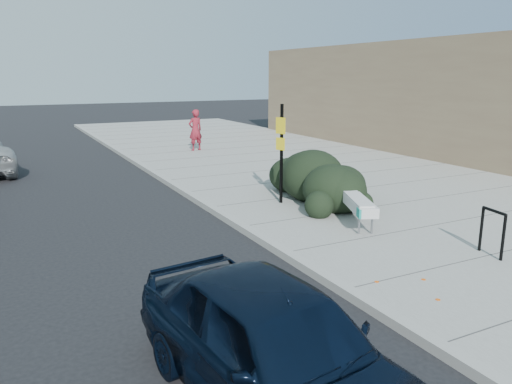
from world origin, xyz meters
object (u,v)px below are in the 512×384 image
(sedan_navy, at_px, (276,346))
(pedestrian, at_px, (195,130))
(bench, at_px, (356,202))
(bike_rack, at_px, (493,228))
(sign_post, at_px, (281,148))

(sedan_navy, relative_size, pedestrian, 2.27)
(bench, distance_m, pedestrian, 13.08)
(bench, height_order, sedan_navy, sedan_navy)
(bench, bearing_deg, sedan_navy, -111.94)
(bike_rack, xyz_separation_m, sign_post, (-1.62, 5.54, 0.98))
(bench, bearing_deg, sign_post, 127.43)
(sedan_navy, bearing_deg, bench, 37.68)
(bike_rack, xyz_separation_m, sedan_navy, (-5.99, -1.92, 0.03))
(sign_post, bearing_deg, pedestrian, 61.01)
(bench, xyz_separation_m, pedestrian, (0.78, 13.05, 0.44))
(bench, relative_size, sign_post, 0.80)
(bike_rack, relative_size, pedestrian, 0.49)
(sign_post, distance_m, sedan_navy, 8.70)
(sign_post, bearing_deg, bench, -97.41)
(sign_post, relative_size, pedestrian, 1.42)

